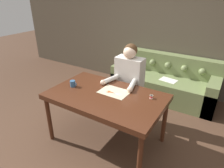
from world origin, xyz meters
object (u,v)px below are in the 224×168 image
object	(u,v)px
dining_table	(106,99)
thread_spool	(151,97)
couch	(164,82)
scissors	(112,93)
person	(129,84)
mug	(73,84)

from	to	relation	value
dining_table	thread_spool	xyz separation A→B (m)	(0.55, 0.22, 0.09)
couch	scissors	xyz separation A→B (m)	(-0.22, -1.67, 0.46)
person	thread_spool	world-z (taller)	person
scissors	mug	bearing A→B (deg)	-166.97
scissors	dining_table	bearing A→B (deg)	-112.51
dining_table	scissors	world-z (taller)	scissors
dining_table	couch	distance (m)	1.82
couch	person	distance (m)	1.20
dining_table	person	size ratio (longest dim) A/B	1.17
couch	scissors	distance (m)	1.75
mug	thread_spool	bearing A→B (deg)	14.05
couch	scissors	size ratio (longest dim) A/B	9.11
scissors	thread_spool	distance (m)	0.53
person	thread_spool	distance (m)	0.69
dining_table	mug	xyz separation A→B (m)	(-0.54, -0.05, 0.11)
mug	couch	bearing A→B (deg)	66.29
scissors	couch	bearing A→B (deg)	82.44
person	scissors	distance (m)	0.56
person	dining_table	bearing A→B (deg)	-91.24
thread_spool	mug	bearing A→B (deg)	-165.95
person	scissors	size ratio (longest dim) A/B	5.88
dining_table	thread_spool	world-z (taller)	thread_spool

